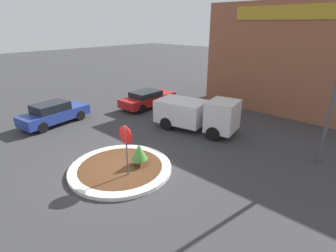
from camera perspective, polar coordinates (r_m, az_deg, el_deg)
ground_plane at (r=12.53m, az=-10.25°, el=-9.38°), size 120.00×120.00×0.00m
traffic_island at (r=12.49m, az=-10.27°, el=-9.03°), size 4.71×4.71×0.18m
stop_sign at (r=11.07m, az=-9.09°, el=-3.46°), size 0.82×0.07×2.47m
island_shrub at (r=12.16m, az=-6.30°, el=-5.59°), size 0.76×0.76×1.05m
utility_truck at (r=16.43m, az=6.26°, el=2.77°), size 5.39×2.98×2.15m
storefront_building at (r=22.41m, az=30.55°, el=12.35°), size 15.63×6.07×7.83m
parked_sedan_red at (r=21.26m, az=-4.46°, el=5.99°), size 1.95×4.81×1.35m
parked_sedan_blue at (r=19.10m, az=-23.60°, el=2.57°), size 2.35×4.73×1.50m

